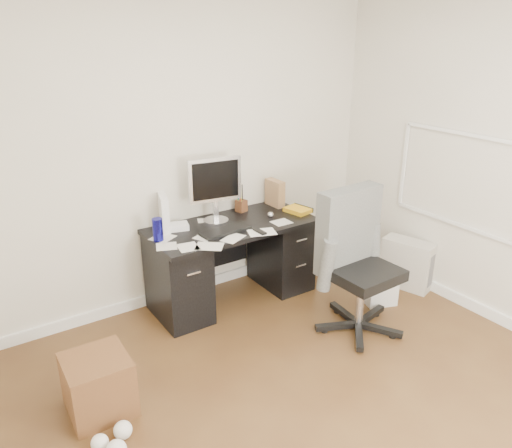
{
  "coord_description": "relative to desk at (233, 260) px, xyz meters",
  "views": [
    {
      "loc": [
        -1.81,
        -1.91,
        2.38
      ],
      "look_at": [
        0.26,
        1.2,
        0.91
      ],
      "focal_mm": 35.0,
      "sensor_mm": 36.0,
      "label": 1
    }
  ],
  "objects": [
    {
      "name": "desk",
      "position": [
        0.0,
        0.0,
        0.0
      ],
      "size": [
        1.5,
        0.7,
        0.75
      ],
      "color": "black",
      "rests_on": "ground"
    },
    {
      "name": "white_binder",
      "position": [
        -0.54,
        0.23,
        0.5
      ],
      "size": [
        0.19,
        0.29,
        0.31
      ],
      "primitive_type": "cube",
      "rotation": [
        0.0,
        0.0,
        -0.28
      ],
      "color": "white",
      "rests_on": "desk"
    },
    {
      "name": "pc_tower",
      "position": [
        1.54,
        -0.73,
        -0.16
      ],
      "size": [
        0.34,
        0.52,
        0.48
      ],
      "primitive_type": "cube",
      "rotation": [
        0.0,
        0.0,
        0.3
      ],
      "color": "beige",
      "rests_on": "ground"
    },
    {
      "name": "pen_cup",
      "position": [
        0.25,
        0.24,
        0.48
      ],
      "size": [
        0.14,
        0.14,
        0.27
      ],
      "primitive_type": null,
      "rotation": [
        0.0,
        0.0,
        0.27
      ],
      "color": "brown",
      "rests_on": "desk"
    },
    {
      "name": "office_chair",
      "position": [
        0.61,
        -1.03,
        0.2
      ],
      "size": [
        0.7,
        0.7,
        1.2
      ],
      "primitive_type": null,
      "rotation": [
        0.0,
        0.0,
        0.04
      ],
      "color": "#4A4D4A",
      "rests_on": "ground"
    },
    {
      "name": "wicker_basket",
      "position": [
        -1.5,
        -0.78,
        -0.2
      ],
      "size": [
        0.41,
        0.41,
        0.4
      ],
      "primitive_type": "cube",
      "rotation": [
        0.0,
        0.0,
        -0.02
      ],
      "color": "#4F2F17",
      "rests_on": "ground"
    },
    {
      "name": "keyboard",
      "position": [
        -0.14,
        -0.13,
        0.36
      ],
      "size": [
        0.46,
        0.18,
        0.03
      ],
      "primitive_type": "cube",
      "rotation": [
        0.0,
        0.0,
        0.07
      ],
      "color": "black",
      "rests_on": "desk"
    },
    {
      "name": "shopping_bag",
      "position": [
        1.08,
        -0.85,
        -0.21
      ],
      "size": [
        0.32,
        0.28,
        0.37
      ],
      "primitive_type": "cube",
      "rotation": [
        0.0,
        0.0,
        -0.35
      ],
      "color": "silver",
      "rests_on": "ground"
    },
    {
      "name": "computer_mouse",
      "position": [
        0.38,
        -0.06,
        0.38
      ],
      "size": [
        0.07,
        0.07,
        0.06
      ],
      "primitive_type": "sphere",
      "rotation": [
        0.0,
        0.0,
        -0.3
      ],
      "color": "silver",
      "rests_on": "desk"
    },
    {
      "name": "magazine_file",
      "position": [
        0.62,
        0.2,
        0.48
      ],
      "size": [
        0.12,
        0.22,
        0.26
      ],
      "primitive_type": "cube",
      "rotation": [
        0.0,
        0.0,
        0.04
      ],
      "color": "#A27A4E",
      "rests_on": "desk"
    },
    {
      "name": "yellow_book",
      "position": [
        0.69,
        -0.07,
        0.37
      ],
      "size": [
        0.22,
        0.26,
        0.04
      ],
      "primitive_type": "cube",
      "rotation": [
        0.0,
        0.0,
        0.21
      ],
      "color": "yellow",
      "rests_on": "desk"
    },
    {
      "name": "paper_remote",
      "position": [
        0.12,
        -0.3,
        0.36
      ],
      "size": [
        0.28,
        0.26,
        0.02
      ],
      "primitive_type": null,
      "rotation": [
        0.0,
        0.0,
        -0.34
      ],
      "color": "white",
      "rests_on": "desk"
    },
    {
      "name": "ground",
      "position": [
        -0.3,
        -1.65,
        -0.4
      ],
      "size": [
        4.0,
        4.0,
        0.0
      ],
      "primitive_type": "plane",
      "color": "#4C2F18",
      "rests_on": "ground"
    },
    {
      "name": "room_shell",
      "position": [
        -0.27,
        -1.62,
        1.26
      ],
      "size": [
        4.02,
        4.02,
        2.71
      ],
      "color": "white",
      "rests_on": "ground"
    },
    {
      "name": "desk_printer",
      "position": [
        -0.41,
        0.15,
        -0.29
      ],
      "size": [
        0.46,
        0.42,
        0.22
      ],
      "primitive_type": "cube",
      "rotation": [
        0.0,
        0.0,
        0.4
      ],
      "color": "#5D5D61",
      "rests_on": "ground"
    },
    {
      "name": "travel_mug",
      "position": [
        -0.69,
        0.03,
        0.45
      ],
      "size": [
        0.09,
        0.09,
        0.19
      ],
      "primitive_type": "cylinder",
      "rotation": [
        0.0,
        0.0,
        0.08
      ],
      "color": "navy",
      "rests_on": "desk"
    },
    {
      "name": "lcd_monitor",
      "position": [
        -0.09,
        0.13,
        0.65
      ],
      "size": [
        0.51,
        0.34,
        0.6
      ],
      "primitive_type": null,
      "rotation": [
        0.0,
        0.0,
        -0.16
      ],
      "color": "silver",
      "rests_on": "desk"
    },
    {
      "name": "loose_papers",
      "position": [
        -0.2,
        -0.05,
        0.35
      ],
      "size": [
        1.1,
        0.6,
        0.0
      ],
      "primitive_type": null,
      "color": "white",
      "rests_on": "desk"
    }
  ]
}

